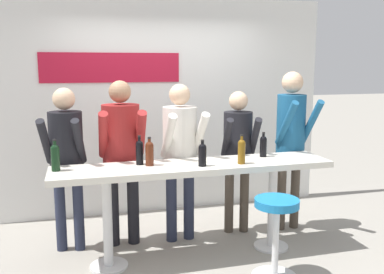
% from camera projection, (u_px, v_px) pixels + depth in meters
% --- Properties ---
extents(ground_plane, '(40.00, 40.00, 0.00)m').
position_uv_depth(ground_plane, '(194.00, 256.00, 4.30)').
color(ground_plane, gray).
extents(back_wall, '(4.33, 0.12, 2.75)m').
position_uv_depth(back_wall, '(162.00, 106.00, 5.52)').
color(back_wall, silver).
rests_on(back_wall, ground_plane).
extents(tasting_table, '(2.73, 0.55, 0.96)m').
position_uv_depth(tasting_table, '(194.00, 178.00, 4.16)').
color(tasting_table, silver).
rests_on(tasting_table, ground_plane).
extents(bar_stool, '(0.41, 0.41, 0.74)m').
position_uv_depth(bar_stool, '(276.00, 226.00, 3.79)').
color(bar_stool, silver).
rests_on(bar_stool, ground_plane).
extents(person_far_left, '(0.46, 0.57, 1.68)m').
position_uv_depth(person_far_left, '(66.00, 151.00, 4.28)').
color(person_far_left, '#23283D').
rests_on(person_far_left, ground_plane).
extents(person_left, '(0.48, 0.57, 1.75)m').
position_uv_depth(person_left, '(121.00, 145.00, 4.43)').
color(person_left, black).
rests_on(person_left, ground_plane).
extents(person_center_left, '(0.46, 0.56, 1.71)m').
position_uv_depth(person_center_left, '(180.00, 145.00, 4.54)').
color(person_center_left, '#23283D').
rests_on(person_center_left, ground_plane).
extents(person_center, '(0.43, 0.54, 1.62)m').
position_uv_depth(person_center, '(238.00, 146.00, 4.78)').
color(person_center, '#473D33').
rests_on(person_center, ground_plane).
extents(person_center_right, '(0.40, 0.54, 1.83)m').
position_uv_depth(person_center_right, '(291.00, 132.00, 4.85)').
color(person_center_right, '#473D33').
rests_on(person_center_right, ground_plane).
extents(wine_bottle_0, '(0.07, 0.07, 0.28)m').
position_uv_depth(wine_bottle_0, '(140.00, 151.00, 4.09)').
color(wine_bottle_0, black).
rests_on(wine_bottle_0, tasting_table).
extents(wine_bottle_1, '(0.08, 0.08, 0.28)m').
position_uv_depth(wine_bottle_1, '(150.00, 152.00, 4.05)').
color(wine_bottle_1, '#4C1E0F').
rests_on(wine_bottle_1, tasting_table).
extents(wine_bottle_2, '(0.07, 0.07, 0.26)m').
position_uv_depth(wine_bottle_2, '(263.00, 145.00, 4.44)').
color(wine_bottle_2, black).
rests_on(wine_bottle_2, tasting_table).
extents(wine_bottle_3, '(0.07, 0.07, 0.29)m').
position_uv_depth(wine_bottle_3, '(242.00, 150.00, 4.12)').
color(wine_bottle_3, brown).
rests_on(wine_bottle_3, tasting_table).
extents(wine_bottle_4, '(0.08, 0.08, 0.29)m').
position_uv_depth(wine_bottle_4, '(55.00, 156.00, 3.84)').
color(wine_bottle_4, black).
rests_on(wine_bottle_4, tasting_table).
extents(wine_bottle_5, '(0.08, 0.08, 0.25)m').
position_uv_depth(wine_bottle_5, '(202.00, 154.00, 4.03)').
color(wine_bottle_5, black).
rests_on(wine_bottle_5, tasting_table).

